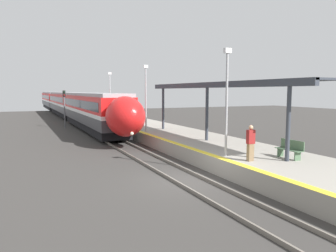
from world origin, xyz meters
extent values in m
plane|color=#383533|center=(0.00, 0.00, 0.00)|extent=(120.00, 120.00, 0.00)
cube|color=slate|center=(-0.72, 0.00, 0.07)|extent=(0.08, 90.00, 0.15)
cube|color=slate|center=(0.72, 0.00, 0.07)|extent=(0.08, 90.00, 0.15)
cube|color=black|center=(0.00, 21.30, 0.60)|extent=(2.50, 19.07, 0.75)
cube|color=#38383D|center=(0.00, 21.30, 1.43)|extent=(2.84, 20.73, 0.92)
cube|color=white|center=(0.00, 21.30, 2.05)|extent=(2.85, 20.73, 0.31)
cube|color=red|center=(0.00, 21.30, 2.90)|extent=(2.84, 20.73, 1.39)
cube|color=black|center=(0.00, 21.30, 2.83)|extent=(2.87, 19.07, 0.76)
cube|color=#9E9EA3|center=(0.00, 21.30, 3.74)|extent=(2.56, 20.73, 0.30)
cylinder|color=black|center=(-0.72, 13.77, 0.43)|extent=(0.12, 0.87, 0.87)
cylinder|color=black|center=(0.72, 13.77, 0.43)|extent=(0.12, 0.87, 0.87)
cylinder|color=black|center=(-0.72, 15.97, 0.43)|extent=(0.12, 0.87, 0.87)
cylinder|color=black|center=(0.72, 15.97, 0.43)|extent=(0.12, 0.87, 0.87)
cylinder|color=black|center=(-0.72, 26.62, 0.43)|extent=(0.12, 0.87, 0.87)
cylinder|color=black|center=(0.72, 26.62, 0.43)|extent=(0.12, 0.87, 0.87)
cylinder|color=black|center=(-0.72, 28.82, 0.43)|extent=(0.12, 0.87, 0.87)
cylinder|color=black|center=(0.72, 28.82, 0.43)|extent=(0.12, 0.87, 0.87)
ellipsoid|color=red|center=(0.00, 9.63, 2.28)|extent=(2.73, 3.90, 2.89)
ellipsoid|color=black|center=(0.00, 9.14, 2.75)|extent=(1.99, 2.28, 1.47)
sphere|color=#F9F4CC|center=(0.00, 8.16, 1.22)|extent=(0.24, 0.24, 0.24)
cube|color=black|center=(0.00, 42.83, 0.60)|extent=(2.50, 19.07, 0.75)
cube|color=#38383D|center=(0.00, 42.83, 1.43)|extent=(2.84, 20.73, 0.92)
cube|color=white|center=(0.00, 42.83, 2.05)|extent=(2.85, 20.73, 0.31)
cube|color=red|center=(0.00, 42.83, 2.90)|extent=(2.84, 20.73, 1.39)
cube|color=black|center=(0.00, 42.83, 2.83)|extent=(2.87, 19.07, 0.76)
cube|color=#9E9EA3|center=(0.00, 42.83, 3.74)|extent=(2.56, 20.73, 0.30)
cylinder|color=black|center=(-0.72, 35.30, 0.43)|extent=(0.12, 0.87, 0.87)
cylinder|color=black|center=(0.72, 35.30, 0.43)|extent=(0.12, 0.87, 0.87)
cylinder|color=black|center=(-0.72, 37.50, 0.43)|extent=(0.12, 0.87, 0.87)
cylinder|color=black|center=(0.72, 37.50, 0.43)|extent=(0.12, 0.87, 0.87)
cylinder|color=black|center=(-0.72, 48.16, 0.43)|extent=(0.12, 0.87, 0.87)
cylinder|color=black|center=(0.72, 48.16, 0.43)|extent=(0.12, 0.87, 0.87)
cylinder|color=black|center=(-0.72, 50.36, 0.43)|extent=(0.12, 0.87, 0.87)
cylinder|color=black|center=(0.72, 50.36, 0.43)|extent=(0.12, 0.87, 0.87)
cube|color=black|center=(0.00, 64.36, 0.60)|extent=(2.50, 19.07, 0.75)
cube|color=#38383D|center=(0.00, 64.36, 1.43)|extent=(2.84, 20.73, 0.92)
cube|color=white|center=(0.00, 64.36, 2.05)|extent=(2.85, 20.73, 0.31)
cube|color=red|center=(0.00, 64.36, 2.90)|extent=(2.84, 20.73, 1.39)
cube|color=black|center=(0.00, 64.36, 2.83)|extent=(2.87, 19.07, 0.76)
cube|color=#9E9EA3|center=(0.00, 64.36, 3.74)|extent=(2.56, 20.73, 0.30)
cylinder|color=black|center=(-0.72, 56.83, 0.43)|extent=(0.12, 0.87, 0.87)
cylinder|color=black|center=(0.72, 56.83, 0.43)|extent=(0.12, 0.87, 0.87)
cylinder|color=black|center=(-0.72, 59.03, 0.43)|extent=(0.12, 0.87, 0.87)
cylinder|color=black|center=(0.72, 59.03, 0.43)|extent=(0.12, 0.87, 0.87)
cylinder|color=black|center=(-0.72, 69.69, 0.43)|extent=(0.12, 0.87, 0.87)
cylinder|color=black|center=(0.72, 69.69, 0.43)|extent=(0.12, 0.87, 0.87)
cylinder|color=black|center=(-0.72, 71.89, 0.43)|extent=(0.12, 0.87, 0.87)
cylinder|color=black|center=(0.72, 71.89, 0.43)|extent=(0.12, 0.87, 0.87)
cube|color=gray|center=(4.28, 0.00, 0.43)|extent=(5.18, 64.00, 0.85)
cube|color=yellow|center=(1.89, 0.00, 0.86)|extent=(0.40, 64.00, 0.01)
cube|color=#4C6B4C|center=(4.80, -1.73, 1.06)|extent=(0.36, 0.06, 0.42)
cube|color=#4C6B4C|center=(4.80, -0.63, 1.06)|extent=(0.36, 0.06, 0.42)
cube|color=#4C6B4C|center=(4.80, -1.18, 1.29)|extent=(0.44, 1.46, 0.03)
cube|color=#4C6B4C|center=(5.00, -1.18, 1.52)|extent=(0.04, 1.46, 0.44)
cube|color=#7F6647|center=(2.74, -0.87, 1.26)|extent=(0.28, 0.20, 0.81)
cube|color=maroon|center=(2.74, -0.87, 1.99)|extent=(0.36, 0.22, 0.64)
sphere|color=tan|center=(2.74, -0.87, 2.42)|extent=(0.22, 0.22, 0.22)
cylinder|color=#59595E|center=(-2.28, 24.81, 1.73)|extent=(0.14, 0.14, 3.46)
cube|color=black|center=(-2.28, 24.81, 3.81)|extent=(0.28, 0.20, 0.70)
sphere|color=black|center=(-2.28, 24.70, 3.98)|extent=(0.14, 0.14, 0.14)
sphere|color=red|center=(-2.28, 24.70, 3.64)|extent=(0.14, 0.14, 0.14)
cylinder|color=#9E9EA3|center=(2.39, 0.60, 3.38)|extent=(0.12, 0.12, 5.05)
cube|color=silver|center=(2.39, 0.60, 6.03)|extent=(0.36, 0.20, 0.24)
cylinder|color=#9E9EA3|center=(2.39, 11.78, 3.38)|extent=(0.12, 0.12, 5.05)
cube|color=silver|center=(2.39, 11.78, 6.03)|extent=(0.36, 0.20, 0.24)
cylinder|color=#9E9EA3|center=(2.39, 22.97, 3.38)|extent=(0.12, 0.12, 5.05)
cube|color=silver|center=(2.39, 22.97, 6.03)|extent=(0.36, 0.20, 0.24)
cylinder|color=#333842|center=(4.29, -1.58, 2.61)|extent=(0.20, 0.20, 3.52)
cylinder|color=#333842|center=(4.29, 5.52, 2.61)|extent=(0.20, 0.20, 3.52)
cylinder|color=#333842|center=(4.29, 12.63, 2.61)|extent=(0.20, 0.20, 3.52)
cube|color=#333842|center=(4.29, 5.52, 4.47)|extent=(0.24, 17.22, 0.36)
cube|color=#333842|center=(5.19, 5.52, 4.59)|extent=(2.00, 17.22, 0.10)
camera|label=1|loc=(-6.92, -12.83, 4.07)|focal=35.00mm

